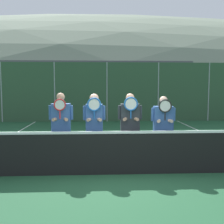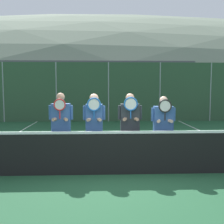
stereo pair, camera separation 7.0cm
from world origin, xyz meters
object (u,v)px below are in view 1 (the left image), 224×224
Objects in this scene: player_rightmost at (163,125)px; car_center at (178,103)px; player_leftmost at (61,125)px; player_center_left at (94,124)px; car_left_of_center at (98,103)px; player_center_right at (130,123)px; car_far_left at (16,104)px.

car_center is at bearing 71.93° from player_rightmost.
player_center_left is at bearing 2.12° from player_leftmost.
player_leftmost is at bearing -95.00° from car_left_of_center.
car_left_of_center is at bearing 94.04° from player_center_right.
player_center_left is 12.12m from car_center.
player_center_left is at bearing -177.54° from player_center_right.
car_left_of_center is (5.13, -0.36, 0.06)m from car_far_left.
player_center_right is 0.82m from player_rightmost.
car_far_left is 0.95× the size of car_left_of_center.
player_rightmost is at bearing -108.07° from car_center.
player_center_left reaches higher than car_far_left.
player_center_left is 1.00× the size of player_center_right.
player_center_right is 0.41× the size of car_far_left.
car_left_of_center is 1.06× the size of car_center.
car_center is (6.05, 10.95, -0.18)m from player_leftmost.
player_leftmost is 1.01× the size of player_center_left.
player_center_right reaches higher than car_center.
player_center_left is 11.98m from car_far_left.
player_leftmost is 0.39× the size of car_left_of_center.
player_leftmost is at bearing -68.95° from car_far_left.
player_leftmost is 0.41× the size of car_center.
player_center_left is at bearing -65.35° from car_far_left.
player_leftmost is 1.67m from player_center_right.
car_far_left is at bearing 121.52° from player_rightmost.
car_far_left is at bearing 118.40° from player_center_right.
player_center_right is 0.41× the size of car_center.
player_center_right is (0.87, 0.04, 0.01)m from player_center_left.
car_center is at bearing 68.08° from player_center_right.
player_rightmost reaches higher than car_far_left.
car_far_left is at bearing 114.65° from player_center_left.
player_leftmost reaches higher than car_center.
player_rightmost is 0.39× the size of car_center.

